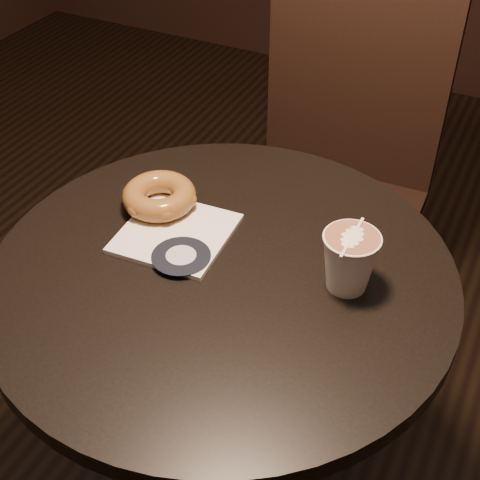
# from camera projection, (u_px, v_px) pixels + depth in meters

# --- Properties ---
(cafe_table) EXTENTS (0.70, 0.70, 0.75)m
(cafe_table) POSITION_uv_depth(u_px,v_px,m) (224.00, 355.00, 1.12)
(cafe_table) COLOR black
(cafe_table) RESTS_ON ground
(chair) EXTENTS (0.43, 0.43, 1.05)m
(chair) POSITION_uv_depth(u_px,v_px,m) (338.00, 154.00, 1.54)
(chair) COLOR black
(chair) RESTS_ON ground
(pastry_bag) EXTENTS (0.17, 0.17, 0.01)m
(pastry_bag) POSITION_uv_depth(u_px,v_px,m) (176.00, 233.00, 1.05)
(pastry_bag) COLOR white
(pastry_bag) RESTS_ON cafe_table
(doughnut) EXTENTS (0.12, 0.12, 0.04)m
(doughnut) POSITION_uv_depth(u_px,v_px,m) (159.00, 196.00, 1.09)
(doughnut) COLOR brown
(doughnut) RESTS_ON pastry_bag
(latte_cup) EXTENTS (0.08, 0.08, 0.09)m
(latte_cup) POSITION_uv_depth(u_px,v_px,m) (349.00, 262.00, 0.93)
(latte_cup) COLOR white
(latte_cup) RESTS_ON cafe_table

